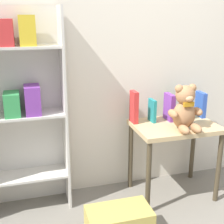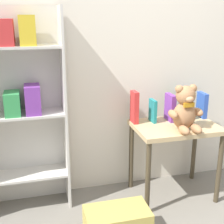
# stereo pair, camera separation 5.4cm
# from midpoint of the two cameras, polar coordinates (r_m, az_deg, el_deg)

# --- Properties ---
(wall_back) EXTENTS (4.80, 0.06, 2.50)m
(wall_back) POSITION_cam_midpoint_polar(r_m,az_deg,el_deg) (2.62, 3.44, 12.12)
(wall_back) COLOR silver
(wall_back) RESTS_ON ground_plane
(bookshelf_side) EXTENTS (0.62, 0.26, 1.55)m
(bookshelf_side) POSITION_cam_midpoint_polar(r_m,az_deg,el_deg) (2.41, -15.34, 2.06)
(bookshelf_side) COLOR beige
(bookshelf_side) RESTS_ON ground_plane
(display_table) EXTENTS (0.67, 0.47, 0.64)m
(display_table) POSITION_cam_midpoint_polar(r_m,az_deg,el_deg) (2.61, 12.03, -4.36)
(display_table) COLOR tan
(display_table) RESTS_ON ground_plane
(teddy_bear) EXTENTS (0.27, 0.25, 0.35)m
(teddy_bear) POSITION_cam_midpoint_polar(r_m,az_deg,el_deg) (2.44, 13.90, 0.41)
(teddy_bear) COLOR #A8754C
(teddy_bear) RESTS_ON display_table
(book_standing_red) EXTENTS (0.04, 0.11, 0.26)m
(book_standing_red) POSITION_cam_midpoint_polar(r_m,az_deg,el_deg) (2.55, 4.73, 0.89)
(book_standing_red) COLOR red
(book_standing_red) RESTS_ON display_table
(book_standing_teal) EXTENTS (0.03, 0.12, 0.19)m
(book_standing_teal) POSITION_cam_midpoint_polar(r_m,az_deg,el_deg) (2.59, 8.06, 0.21)
(book_standing_teal) COLOR teal
(book_standing_teal) RESTS_ON display_table
(book_standing_purple) EXTENTS (0.04, 0.14, 0.22)m
(book_standing_purple) POSITION_cam_midpoint_polar(r_m,az_deg,el_deg) (2.65, 11.15, 0.81)
(book_standing_purple) COLOR purple
(book_standing_purple) RESTS_ON display_table
(book_standing_green) EXTENTS (0.03, 0.15, 0.21)m
(book_standing_green) POSITION_cam_midpoint_polar(r_m,az_deg,el_deg) (2.73, 13.89, 0.96)
(book_standing_green) COLOR #33934C
(book_standing_green) RESTS_ON display_table
(book_standing_blue) EXTENTS (0.04, 0.14, 0.22)m
(book_standing_blue) POSITION_cam_midpoint_polar(r_m,az_deg,el_deg) (2.81, 16.66, 1.25)
(book_standing_blue) COLOR #2D51B7
(book_standing_blue) RESTS_ON display_table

